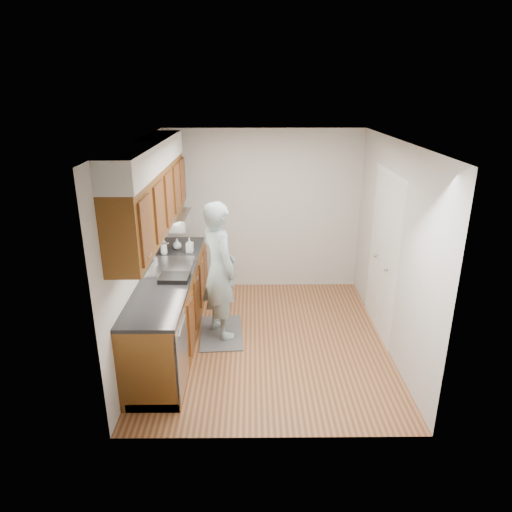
% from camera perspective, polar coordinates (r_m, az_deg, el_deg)
% --- Properties ---
extents(floor, '(3.50, 3.50, 0.00)m').
position_cam_1_polar(floor, '(5.98, 1.30, -10.41)').
color(floor, '#9D613B').
rests_on(floor, ground).
extents(ceiling, '(3.50, 3.50, 0.00)m').
position_cam_1_polar(ceiling, '(5.17, 1.53, 14.15)').
color(ceiling, white).
rests_on(ceiling, wall_left).
extents(wall_left, '(0.02, 3.50, 2.50)m').
position_cam_1_polar(wall_left, '(5.60, -14.12, 0.89)').
color(wall_left, '#B9B4AD').
rests_on(wall_left, floor).
extents(wall_right, '(0.02, 3.50, 2.50)m').
position_cam_1_polar(wall_right, '(5.70, 16.67, 0.96)').
color(wall_right, '#B9B4AD').
rests_on(wall_right, floor).
extents(wall_back, '(3.00, 0.02, 2.50)m').
position_cam_1_polar(wall_back, '(7.12, 0.96, 5.64)').
color(wall_back, '#B9B4AD').
rests_on(wall_back, floor).
extents(counter, '(0.64, 2.80, 1.30)m').
position_cam_1_polar(counter, '(5.83, -10.60, -6.17)').
color(counter, brown).
rests_on(counter, floor).
extents(upper_cabinets, '(0.47, 2.80, 1.21)m').
position_cam_1_polar(upper_cabinets, '(5.42, -12.90, 8.04)').
color(upper_cabinets, brown).
rests_on(upper_cabinets, wall_left).
extents(closet_door, '(0.02, 1.22, 2.05)m').
position_cam_1_polar(closet_door, '(6.04, 15.56, -0.10)').
color(closet_door, white).
rests_on(closet_door, wall_right).
extents(floor_mat, '(0.60, 0.95, 0.02)m').
position_cam_1_polar(floor_mat, '(6.13, -4.36, -9.55)').
color(floor_mat, '#5A5A5C').
rests_on(floor_mat, floor).
extents(person, '(0.76, 0.85, 2.01)m').
position_cam_1_polar(person, '(5.69, -4.63, -0.68)').
color(person, '#8EA9AD').
rests_on(person, floor_mat).
extents(soap_bottle_a, '(0.11, 0.11, 0.24)m').
position_cam_1_polar(soap_bottle_a, '(6.25, -11.47, 1.29)').
color(soap_bottle_a, white).
rests_on(soap_bottle_a, counter).
extents(soap_bottle_b, '(0.10, 0.10, 0.20)m').
position_cam_1_polar(soap_bottle_b, '(6.28, -8.30, 1.38)').
color(soap_bottle_b, white).
rests_on(soap_bottle_b, counter).
extents(soap_bottle_c, '(0.16, 0.16, 0.15)m').
position_cam_1_polar(soap_bottle_c, '(6.43, -9.84, 1.52)').
color(soap_bottle_c, white).
rests_on(soap_bottle_c, counter).
extents(steel_can, '(0.07, 0.07, 0.11)m').
position_cam_1_polar(steel_can, '(6.28, -8.48, 0.95)').
color(steel_can, '#A5A5AA').
rests_on(steel_can, counter).
extents(dish_rack, '(0.35, 0.30, 0.05)m').
position_cam_1_polar(dish_rack, '(5.42, -10.16, -2.69)').
color(dish_rack, black).
rests_on(dish_rack, counter).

